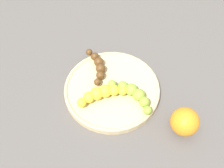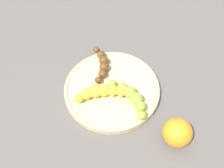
# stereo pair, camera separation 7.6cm
# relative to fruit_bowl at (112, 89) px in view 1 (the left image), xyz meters

# --- Properties ---
(ground_plane) EXTENTS (2.40, 2.40, 0.00)m
(ground_plane) POSITION_rel_fruit_bowl_xyz_m (0.00, 0.00, -0.01)
(ground_plane) COLOR #56514C
(fruit_bowl) EXTENTS (0.28, 0.28, 0.02)m
(fruit_bowl) POSITION_rel_fruit_bowl_xyz_m (0.00, 0.00, 0.00)
(fruit_bowl) COLOR #D1B784
(fruit_bowl) RESTS_ON ground_plane
(banana_yellow) EXTENTS (0.14, 0.06, 0.04)m
(banana_yellow) POSITION_rel_fruit_bowl_xyz_m (-0.04, -0.01, 0.03)
(banana_yellow) COLOR yellow
(banana_yellow) RESTS_ON fruit_bowl
(banana_green) EXTENTS (0.07, 0.14, 0.04)m
(banana_green) POSITION_rel_fruit_bowl_xyz_m (0.04, -0.06, 0.02)
(banana_green) COLOR #8CAD38
(banana_green) RESTS_ON fruit_bowl
(banana_overripe) EXTENTS (0.06, 0.13, 0.03)m
(banana_overripe) POSITION_rel_fruit_bowl_xyz_m (-0.00, 0.08, 0.02)
(banana_overripe) COLOR #593819
(banana_overripe) RESTS_ON fruit_bowl
(orange_fruit) EXTENTS (0.08, 0.08, 0.08)m
(orange_fruit) POSITION_rel_fruit_bowl_xyz_m (0.10, -0.20, 0.03)
(orange_fruit) COLOR orange
(orange_fruit) RESTS_ON ground_plane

